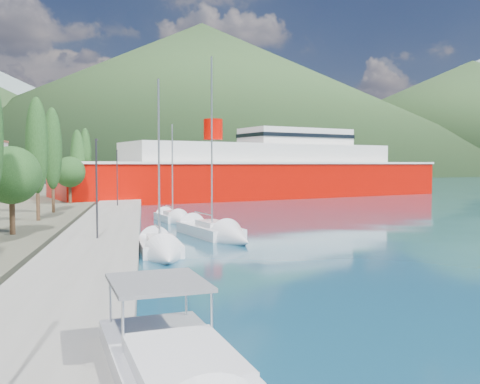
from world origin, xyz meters
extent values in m
plane|color=navy|center=(0.00, 120.00, 0.00)|extent=(1400.00, 1400.00, 0.00)
cube|color=gray|center=(-9.00, 26.00, 0.40)|extent=(5.00, 88.00, 0.80)
cone|color=slate|center=(80.00, 680.00, 90.00)|extent=(760.00, 760.00, 180.00)
cone|color=#2D4824|center=(40.00, 400.00, 57.50)|extent=(480.00, 480.00, 115.00)
cone|color=#2D4824|center=(260.00, 380.00, 45.00)|extent=(420.00, 420.00, 90.00)
cylinder|color=#47301E|center=(-14.69, 16.76, 1.89)|extent=(0.36, 0.36, 2.38)
sphere|color=#20471C|center=(-14.69, 16.76, 4.60)|extent=(3.80, 3.80, 3.80)
cylinder|color=#47301E|center=(-14.69, 25.50, 1.81)|extent=(0.30, 0.30, 2.22)
ellipsoid|color=#20471C|center=(-14.69, 25.50, 6.85)|extent=(1.80, 1.80, 7.86)
cylinder|color=#47301E|center=(-14.69, 33.04, 1.80)|extent=(0.30, 0.30, 2.20)
ellipsoid|color=#20471C|center=(-14.69, 33.04, 6.80)|extent=(1.80, 1.80, 7.80)
cylinder|color=#47301E|center=(-14.69, 45.04, 1.83)|extent=(0.36, 0.36, 2.25)
sphere|color=#20471C|center=(-14.69, 45.04, 4.39)|extent=(3.60, 3.60, 3.60)
cylinder|color=#47301E|center=(-14.69, 52.71, 1.70)|extent=(0.30, 0.30, 2.01)
ellipsoid|color=#20471C|center=(-14.69, 52.71, 6.27)|extent=(1.80, 1.80, 7.13)
cylinder|color=#47301E|center=(-14.69, 62.53, 1.80)|extent=(0.30, 0.30, 2.20)
ellipsoid|color=#20471C|center=(-14.69, 62.53, 6.79)|extent=(1.80, 1.80, 7.79)
cylinder|color=#2D2D33|center=(-9.00, 13.15, 3.80)|extent=(0.12, 0.12, 6.00)
cube|color=#2D2D33|center=(-9.00, 13.40, 6.80)|extent=(0.15, 0.50, 0.12)
cylinder|color=#2D2D33|center=(-9.00, 39.39, 3.80)|extent=(0.12, 0.12, 6.00)
cube|color=#2D2D33|center=(-9.00, 39.64, 6.80)|extent=(0.15, 0.50, 0.12)
cube|color=silver|center=(-5.59, -8.97, 0.72)|extent=(3.58, 6.68, 1.06)
cube|color=silver|center=(-5.46, -9.73, 1.40)|extent=(2.52, 3.40, 0.39)
cube|color=slate|center=(-5.89, -7.29, 2.46)|extent=(2.64, 2.97, 0.10)
cube|color=silver|center=(-5.31, 12.33, 0.25)|extent=(2.75, 5.87, 0.91)
cube|color=silver|center=(-5.28, 11.95, 0.86)|extent=(1.57, 2.38, 0.36)
cylinder|color=silver|center=(-5.28, 11.95, 5.53)|extent=(0.12, 0.12, 9.64)
cone|color=silver|center=(-5.04, 8.69, 0.25)|extent=(2.53, 2.83, 2.33)
cube|color=silver|center=(-1.41, 18.99, 0.28)|extent=(4.52, 7.58, 1.01)
cube|color=silver|center=(-1.27, 18.54, 0.95)|extent=(2.30, 3.18, 0.39)
cylinder|color=silver|center=(-1.27, 18.54, 6.94)|extent=(0.12, 0.12, 12.31)
cone|color=silver|center=(-0.09, 14.62, 0.28)|extent=(3.42, 3.93, 2.57)
cube|color=silver|center=(-3.62, 29.97, 0.23)|extent=(3.24, 5.24, 0.84)
cube|color=silver|center=(-3.54, 29.65, 0.79)|extent=(1.71, 2.20, 0.32)
cylinder|color=silver|center=(-3.54, 29.65, 4.83)|extent=(0.12, 0.12, 8.35)
cone|color=silver|center=(-2.87, 26.94, 0.23)|extent=(2.62, 2.72, 2.13)
cube|color=#B90800|center=(12.50, 63.02, 2.41)|extent=(64.35, 33.86, 6.14)
cube|color=silver|center=(12.50, 63.02, 5.49)|extent=(64.90, 34.38, 0.33)
cube|color=silver|center=(12.50, 63.02, 6.80)|extent=(45.02, 25.10, 3.29)
cube|color=silver|center=(18.70, 65.24, 9.77)|extent=(19.53, 13.69, 2.63)
cylinder|color=#B90800|center=(4.24, 60.06, 10.53)|extent=(2.85, 2.85, 3.07)
camera|label=1|loc=(-6.22, -20.22, 5.33)|focal=40.00mm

